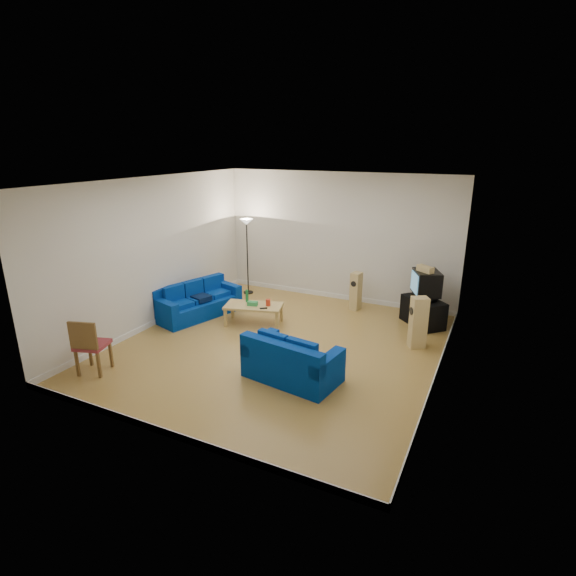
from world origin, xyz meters
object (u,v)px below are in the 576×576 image
at_px(sofa_loveseat, 291,364).
at_px(television, 426,283).
at_px(tv_stand, 423,312).
at_px(sofa_three_seat, 197,304).
at_px(coffee_table, 254,307).

xyz_separation_m(sofa_loveseat, television, (1.57, 3.52, 0.67)).
bearing_deg(tv_stand, sofa_three_seat, -116.39).
distance_m(sofa_three_seat, television, 5.20).
height_order(coffee_table, tv_stand, tv_stand).
height_order(sofa_loveseat, television, television).
height_order(sofa_loveseat, coffee_table, sofa_loveseat).
relative_size(sofa_three_seat, sofa_loveseat, 1.27).
distance_m(sofa_loveseat, coffee_table, 2.61).
xyz_separation_m(sofa_loveseat, coffee_table, (-1.81, 1.88, 0.10)).
bearing_deg(television, tv_stand, -24.73).
bearing_deg(tv_stand, coffee_table, -110.35).
distance_m(coffee_table, television, 3.80).
height_order(sofa_three_seat, tv_stand, sofa_three_seat).
bearing_deg(sofa_three_seat, tv_stand, 126.12).
relative_size(sofa_three_seat, tv_stand, 2.18).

